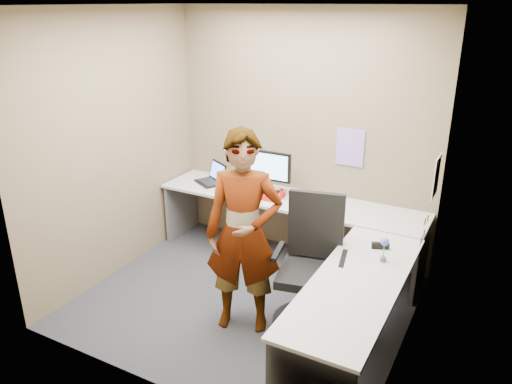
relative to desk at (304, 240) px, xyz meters
The scene contains 21 objects.
ground 0.83m from the desk, 138.54° to the right, with size 3.00×3.00×0.00m, color #27272C.
wall_back 1.27m from the desk, 115.54° to the left, with size 3.00×3.00×0.00m, color brown.
wall_right 1.36m from the desk, 19.95° to the right, with size 2.70×2.70×0.00m, color brown.
wall_left 2.12m from the desk, 168.73° to the right, with size 2.70×2.70×0.00m, color brown.
ceiling 2.19m from the desk, 138.54° to the right, with size 3.00×3.00×0.00m, color white.
desk is the anchor object (origin of this frame).
paper_ream 0.83m from the desk, 141.29° to the left, with size 0.30×0.22×0.06m, color red.
monitor 0.95m from the desk, 140.37° to the left, with size 0.48×0.14×0.46m.
laptop 1.58m from the desk, 156.15° to the left, with size 0.42×0.40×0.23m.
trackball_mouse 0.90m from the desk, 128.97° to the left, with size 0.12×0.08×0.07m.
origami 0.41m from the desk, 100.65° to the left, with size 0.10×0.10×0.06m, color white.
stapler 0.78m from the desk, ahead, with size 0.15×0.04×0.06m, color black.
flower 0.93m from the desk, 20.28° to the right, with size 0.07×0.07×0.22m.
calendar_purple 1.15m from the desk, 82.85° to the left, with size 0.30×0.01×0.40m, color #846BB7.
calendar_white 1.35m from the desk, 26.02° to the left, with size 0.01×0.28×0.38m, color white.
sticky_note_a 1.13m from the desk, ahead, with size 0.01×0.07×0.07m, color #F2E059.
sticky_note_b 1.10m from the desk, 11.49° to the left, with size 0.01×0.07×0.07m, color pink.
sticky_note_c 1.08m from the desk, ahead, with size 0.01×0.07×0.07m, color pink.
sticky_note_d 1.15m from the desk, 16.61° to the left, with size 0.01×0.07×0.07m, color #F2E059.
office_chair 0.48m from the desk, 58.89° to the right, with size 0.66×0.63×1.18m.
person 0.81m from the desk, 110.50° to the right, with size 0.66×0.43×1.80m, color #999399.
Camera 1 is at (2.06, -3.60, 2.74)m, focal length 35.00 mm.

